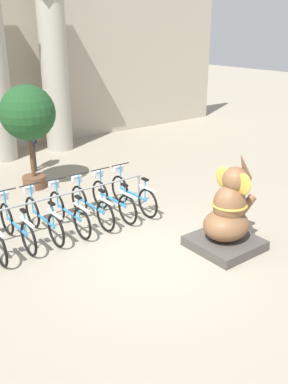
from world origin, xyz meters
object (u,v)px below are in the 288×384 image
(bicycle_3, at_px, (68,211))
(bicycle_6, at_px, (132,193))
(bicycle_5, at_px, (112,199))
(bicycle_2, at_px, (43,218))
(elephant_statue, at_px, (228,217))
(bicycle_4, at_px, (91,205))
(bicycle_1, at_px, (16,225))
(potted_tree, at_px, (28,116))
(person_pedestrian, at_px, (31,136))

(bicycle_3, distance_m, bicycle_6, 1.67)
(bicycle_5, bearing_deg, bicycle_2, 179.44)
(bicycle_3, relative_size, elephant_statue, 0.94)
(bicycle_5, bearing_deg, bicycle_4, -179.81)
(bicycle_1, distance_m, potted_tree, 3.46)
(bicycle_3, xyz_separation_m, person_pedestrian, (1.02, 4.07, 0.64))
(bicycle_2, height_order, person_pedestrian, person_pedestrian)
(bicycle_3, height_order, bicycle_4, same)
(bicycle_1, height_order, potted_tree, potted_tree)
(bicycle_2, distance_m, person_pedestrian, 4.38)
(bicycle_1, height_order, bicycle_5, same)
(bicycle_5, height_order, bicycle_6, same)
(bicycle_1, relative_size, potted_tree, 0.66)
(bicycle_4, bearing_deg, bicycle_1, 179.44)
(bicycle_3, bearing_deg, potted_tree, 80.70)
(bicycle_3, bearing_deg, bicycle_6, 0.71)
(bicycle_2, xyz_separation_m, person_pedestrian, (1.57, 4.04, 0.64))
(bicycle_1, height_order, bicycle_3, same)
(bicycle_2, relative_size, bicycle_3, 1.00)
(bicycle_1, xyz_separation_m, elephant_statue, (3.14, -2.59, 0.23))
(bicycle_2, relative_size, elephant_statue, 0.94)
(elephant_statue, bearing_deg, person_pedestrian, 98.71)
(bicycle_2, relative_size, potted_tree, 0.66)
(bicycle_6, relative_size, potted_tree, 0.66)
(bicycle_4, bearing_deg, bicycle_5, 0.19)
(bicycle_1, bearing_deg, bicycle_2, 0.18)
(bicycle_2, distance_m, bicycle_4, 1.11)
(elephant_statue, bearing_deg, bicycle_4, 119.86)
(bicycle_4, distance_m, bicycle_6, 1.11)
(bicycle_2, bearing_deg, elephant_statue, -45.03)
(bicycle_2, distance_m, elephant_statue, 3.67)
(bicycle_2, relative_size, bicycle_4, 1.00)
(elephant_statue, xyz_separation_m, potted_tree, (-1.59, 5.29, 1.27))
(bicycle_5, distance_m, elephant_statue, 2.74)
(bicycle_5, bearing_deg, bicycle_3, -179.35)
(bicycle_1, height_order, person_pedestrian, person_pedestrian)
(bicycle_6, distance_m, person_pedestrian, 4.15)
(bicycle_3, xyz_separation_m, potted_tree, (0.45, 2.73, 1.50))
(bicycle_3, height_order, potted_tree, potted_tree)
(bicycle_1, bearing_deg, elephant_statue, -39.48)
(person_pedestrian, bearing_deg, bicycle_5, -88.67)
(bicycle_3, relative_size, bicycle_6, 1.00)
(bicycle_1, height_order, bicycle_4, same)
(bicycle_4, relative_size, elephant_statue, 0.94)
(potted_tree, bearing_deg, elephant_statue, -73.30)
(bicycle_2, xyz_separation_m, bicycle_6, (2.22, -0.01, 0.00))
(bicycle_4, bearing_deg, potted_tree, 92.30)
(bicycle_2, xyz_separation_m, bicycle_4, (1.11, -0.02, 0.00))
(bicycle_2, distance_m, bicycle_3, 0.56)
(bicycle_1, xyz_separation_m, bicycle_2, (0.56, 0.00, 0.00))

